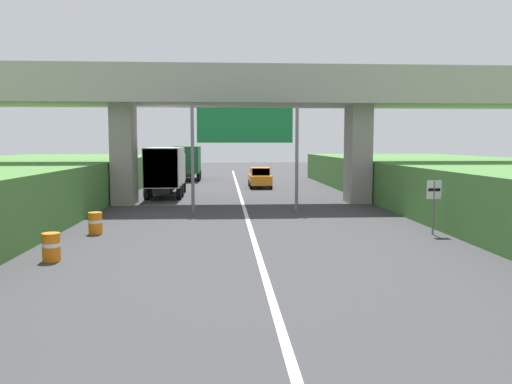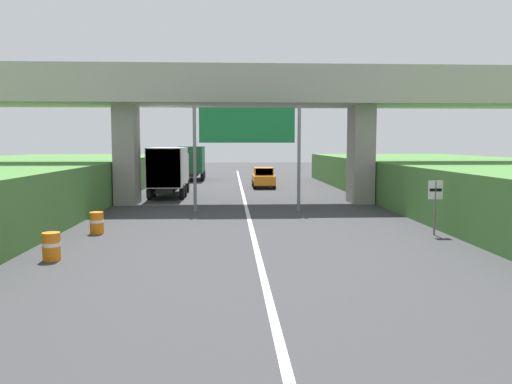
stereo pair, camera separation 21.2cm
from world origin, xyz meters
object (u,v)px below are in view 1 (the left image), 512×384
object	(u,v)px
speed_limit_sign	(434,199)
car_orange	(260,178)
truck_green	(189,161)
construction_barrel_2	(51,247)
truck_silver	(166,169)
overhead_highway_sign	(245,133)
construction_barrel_3	(95,223)

from	to	relation	value
speed_limit_sign	car_orange	xyz separation A→B (m)	(-5.54, 22.85, -0.62)
truck_green	construction_barrel_2	size ratio (longest dim) A/B	8.11
speed_limit_sign	car_orange	world-z (taller)	speed_limit_sign
car_orange	speed_limit_sign	bearing A→B (deg)	-76.38
construction_barrel_2	speed_limit_sign	bearing A→B (deg)	15.59
truck_silver	construction_barrel_2	world-z (taller)	truck_silver
truck_green	construction_barrel_2	world-z (taller)	truck_green
speed_limit_sign	construction_barrel_2	world-z (taller)	speed_limit_sign
truck_silver	car_orange	distance (m)	9.76
overhead_highway_sign	truck_green	distance (m)	25.48
truck_green	car_orange	world-z (taller)	truck_green
construction_barrel_3	overhead_highway_sign	bearing A→B (deg)	46.16
truck_green	car_orange	bearing A→B (deg)	-55.89
overhead_highway_sign	truck_silver	xyz separation A→B (m)	(-5.22, 8.49, -2.37)
truck_green	construction_barrel_2	xyz separation A→B (m)	(-1.86, -36.57, -1.47)
speed_limit_sign	construction_barrel_2	bearing A→B (deg)	-164.41
speed_limit_sign	truck_green	bearing A→B (deg)	110.45
truck_green	construction_barrel_2	distance (m)	36.64
speed_limit_sign	truck_silver	size ratio (longest dim) A/B	0.31
truck_green	overhead_highway_sign	bearing A→B (deg)	-79.16
speed_limit_sign	truck_silver	bearing A→B (deg)	127.88
overhead_highway_sign	construction_barrel_3	xyz separation A→B (m)	(-6.46, -6.73, -3.84)
overhead_highway_sign	construction_barrel_3	size ratio (longest dim) A/B	6.53
speed_limit_sign	truck_green	world-z (taller)	truck_green
truck_silver	truck_green	distance (m)	16.43
truck_silver	truck_green	size ratio (longest dim) A/B	1.00
overhead_highway_sign	car_orange	size ratio (longest dim) A/B	1.43
car_orange	construction_barrel_2	distance (m)	28.09
truck_green	construction_barrel_3	distance (m)	31.72
construction_barrel_2	construction_barrel_3	xyz separation A→B (m)	(0.17, 4.92, 0.00)
speed_limit_sign	truck_green	size ratio (longest dim) A/B	0.31
overhead_highway_sign	construction_barrel_2	bearing A→B (deg)	-119.64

